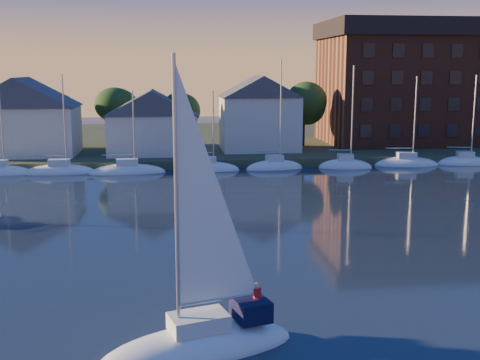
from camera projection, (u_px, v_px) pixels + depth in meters
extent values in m
cube|color=#364226|center=(194.00, 143.00, 95.25)|extent=(160.00, 50.00, 2.00)
cube|color=brown|center=(202.00, 167.00, 72.80)|extent=(120.00, 3.00, 1.00)
cube|color=beige|center=(24.00, 131.00, 75.36)|extent=(13.00, 9.00, 6.00)
cube|color=beige|center=(153.00, 134.00, 76.34)|extent=(11.00, 8.00, 5.00)
cube|color=beige|center=(259.00, 124.00, 79.75)|extent=(10.00, 8.00, 7.00)
cube|color=brown|center=(429.00, 91.00, 87.91)|extent=(30.00, 16.00, 15.00)
cube|color=black|center=(432.00, 30.00, 86.32)|extent=(31.00, 17.00, 2.40)
cylinder|color=#3A2A1A|center=(2.00, 137.00, 80.00)|extent=(0.50, 0.50, 3.50)
sphere|color=#1C3914|center=(0.00, 103.00, 79.19)|extent=(5.40, 5.40, 5.40)
cylinder|color=#3A2A1A|center=(64.00, 136.00, 80.93)|extent=(0.50, 0.50, 3.50)
sphere|color=#1C3914|center=(62.00, 103.00, 80.12)|extent=(5.40, 5.40, 5.40)
cylinder|color=#3A2A1A|center=(124.00, 135.00, 81.87)|extent=(0.50, 0.50, 3.50)
sphere|color=#1C3914|center=(123.00, 102.00, 81.06)|extent=(5.40, 5.40, 5.40)
cylinder|color=#3A2A1A|center=(183.00, 134.00, 82.80)|extent=(0.50, 0.50, 3.50)
sphere|color=#1C3914|center=(183.00, 102.00, 81.99)|extent=(5.40, 5.40, 5.40)
cylinder|color=#3A2A1A|center=(241.00, 134.00, 83.74)|extent=(0.50, 0.50, 3.50)
sphere|color=#1C3914|center=(241.00, 102.00, 82.93)|extent=(5.40, 5.40, 5.40)
cylinder|color=#3A2A1A|center=(297.00, 133.00, 84.67)|extent=(0.50, 0.50, 3.50)
sphere|color=#1C3914|center=(297.00, 101.00, 83.86)|extent=(5.40, 5.40, 5.40)
cylinder|color=#3A2A1A|center=(352.00, 132.00, 85.60)|extent=(0.50, 0.50, 3.50)
sphere|color=#1C3914|center=(353.00, 101.00, 84.79)|extent=(5.40, 5.40, 5.40)
cylinder|color=#3A2A1A|center=(406.00, 132.00, 86.54)|extent=(0.50, 0.50, 3.50)
sphere|color=#1C3914|center=(407.00, 101.00, 85.73)|extent=(5.40, 5.40, 5.40)
cylinder|color=#3A2A1A|center=(459.00, 131.00, 87.47)|extent=(0.50, 0.50, 3.50)
sphere|color=#1C3914|center=(461.00, 100.00, 86.66)|extent=(5.40, 5.40, 5.40)
ellipsoid|color=white|center=(63.00, 173.00, 68.00)|extent=(7.50, 2.40, 2.20)
cube|color=silver|center=(62.00, 162.00, 67.76)|extent=(2.10, 1.32, 0.70)
cylinder|color=#A5A8AD|center=(67.00, 121.00, 67.00)|extent=(0.16, 0.16, 10.00)
cylinder|color=#A5A8AD|center=(54.00, 155.00, 67.51)|extent=(3.15, 0.12, 0.12)
ellipsoid|color=white|center=(134.00, 172.00, 68.94)|extent=(7.50, 2.40, 2.20)
cube|color=silver|center=(134.00, 161.00, 68.70)|extent=(2.10, 1.32, 0.70)
cylinder|color=#A5A8AD|center=(139.00, 120.00, 67.94)|extent=(0.16, 0.16, 10.00)
cylinder|color=#A5A8AD|center=(126.00, 154.00, 68.45)|extent=(3.15, 0.12, 0.12)
ellipsoid|color=white|center=(204.00, 171.00, 69.87)|extent=(7.50, 2.40, 2.20)
cube|color=silver|center=(204.00, 160.00, 69.63)|extent=(2.10, 1.32, 0.70)
cylinder|color=#A5A8AD|center=(210.00, 119.00, 68.87)|extent=(0.16, 0.16, 10.00)
cylinder|color=#A5A8AD|center=(197.00, 152.00, 69.38)|extent=(3.15, 0.12, 0.12)
ellipsoid|color=white|center=(272.00, 169.00, 70.80)|extent=(7.50, 2.40, 2.20)
cube|color=silver|center=(272.00, 158.00, 70.57)|extent=(2.10, 1.32, 0.70)
cylinder|color=#A5A8AD|center=(279.00, 119.00, 69.81)|extent=(0.16, 0.16, 10.00)
cylinder|color=#A5A8AD|center=(265.00, 151.00, 70.31)|extent=(3.15, 0.12, 0.12)
ellipsoid|color=white|center=(338.00, 168.00, 71.74)|extent=(7.50, 2.40, 2.20)
cube|color=silver|center=(338.00, 157.00, 71.50)|extent=(2.10, 1.32, 0.70)
cylinder|color=#A5A8AD|center=(345.00, 118.00, 70.74)|extent=(0.16, 0.16, 10.00)
cylinder|color=#A5A8AD|center=(331.00, 150.00, 71.25)|extent=(3.15, 0.12, 0.12)
ellipsoid|color=white|center=(402.00, 167.00, 72.67)|extent=(7.50, 2.40, 2.20)
cube|color=silver|center=(403.00, 156.00, 72.43)|extent=(2.10, 1.32, 0.70)
cylinder|color=#A5A8AD|center=(410.00, 117.00, 71.67)|extent=(0.16, 0.16, 10.00)
cylinder|color=#A5A8AD|center=(396.00, 149.00, 72.18)|extent=(3.15, 0.12, 0.12)
ellipsoid|color=white|center=(465.00, 165.00, 73.60)|extent=(7.50, 2.40, 2.20)
cube|color=silver|center=(465.00, 155.00, 73.37)|extent=(2.10, 1.32, 0.70)
cylinder|color=#A5A8AD|center=(474.00, 117.00, 72.61)|extent=(0.16, 0.16, 10.00)
cylinder|color=#A5A8AD|center=(459.00, 148.00, 73.12)|extent=(3.15, 0.12, 0.12)
ellipsoid|color=white|center=(199.00, 351.00, 25.18)|extent=(8.91, 4.95, 2.20)
cube|color=silver|center=(198.00, 322.00, 24.95)|extent=(2.70, 2.09, 0.70)
cylinder|color=#A5A8AD|center=(176.00, 199.00, 23.66)|extent=(0.16, 0.16, 11.31)
cylinder|color=#A5A8AD|center=(219.00, 300.00, 25.14)|extent=(3.46, 1.09, 0.12)
cube|color=black|center=(251.00, 309.00, 25.81)|extent=(1.79, 1.96, 0.90)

